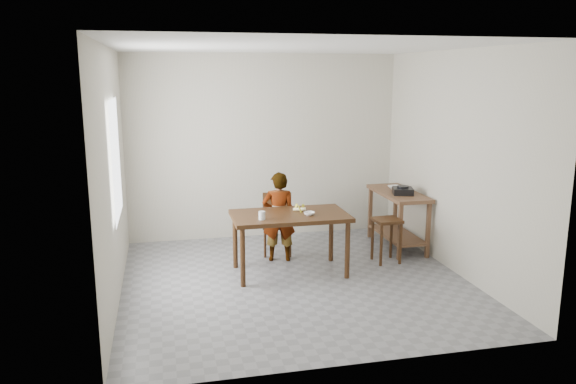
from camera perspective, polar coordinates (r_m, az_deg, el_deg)
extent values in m
cube|color=slate|center=(6.75, 0.76, -9.20)|extent=(4.00, 4.00, 0.04)
cube|color=white|center=(6.30, 0.83, 14.73)|extent=(4.00, 4.00, 0.04)
cube|color=beige|center=(8.34, -2.48, 4.61)|extent=(4.00, 0.04, 2.70)
cube|color=beige|center=(4.48, 6.88, -1.89)|extent=(4.00, 0.04, 2.70)
cube|color=beige|center=(6.23, -17.58, 1.55)|extent=(0.04, 4.00, 2.70)
cube|color=beige|center=(7.13, 16.81, 2.85)|extent=(0.04, 4.00, 2.70)
cube|color=white|center=(6.40, -17.08, 3.21)|extent=(0.02, 1.10, 1.30)
imported|color=silver|center=(7.30, -0.95, -2.53)|extent=(0.47, 0.35, 1.18)
cylinder|color=silver|center=(6.53, -2.67, -2.40)|extent=(0.08, 0.08, 0.10)
imported|color=white|center=(6.72, 2.17, -2.21)|extent=(0.15, 0.15, 0.04)
imported|color=white|center=(8.11, 10.84, 0.44)|extent=(0.22, 0.22, 0.05)
cube|color=black|center=(7.81, 11.58, 0.10)|extent=(0.33, 0.33, 0.09)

